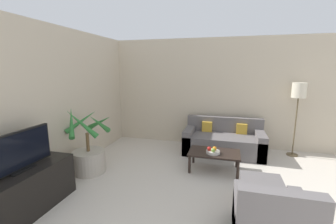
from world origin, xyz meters
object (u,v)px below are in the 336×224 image
at_px(tv_console, 24,192).
at_px(television, 19,151).
at_px(potted_palm, 89,154).
at_px(coffee_table, 214,154).
at_px(apple_red, 209,149).
at_px(apple_green, 213,150).
at_px(ottoman, 261,192).
at_px(sofa_loveseat, 223,141).
at_px(orange_fruit, 215,149).
at_px(fruit_bowl, 213,152).
at_px(floor_lamp, 299,95).

relative_size(tv_console, television, 1.39).
distance_m(potted_palm, coffee_table, 2.40).
distance_m(apple_red, apple_green, 0.10).
bearing_deg(television, apple_red, 39.59).
height_order(television, ottoman, television).
bearing_deg(sofa_loveseat, orange_fruit, -97.60).
xyz_separation_m(coffee_table, apple_green, (-0.01, -0.16, 0.14)).
bearing_deg(tv_console, fruit_bowl, 38.93).
bearing_deg(tv_console, ottoman, 18.26).
distance_m(coffee_table, ottoman, 1.23).
bearing_deg(orange_fruit, potted_palm, -164.89).
relative_size(potted_palm, ottoman, 2.22).
height_order(fruit_bowl, orange_fruit, orange_fruit).
bearing_deg(fruit_bowl, orange_fruit, 22.71).
relative_size(tv_console, orange_fruit, 17.08).
distance_m(tv_console, apple_green, 3.03).
xyz_separation_m(apple_red, apple_green, (0.08, -0.06, -0.00)).
distance_m(tv_console, orange_fruit, 3.10).
relative_size(tv_console, apple_green, 19.05).
distance_m(orange_fruit, ottoman, 1.19).
xyz_separation_m(potted_palm, fruit_bowl, (2.28, 0.61, 0.05)).
relative_size(television, floor_lamp, 0.60).
xyz_separation_m(tv_console, apple_red, (2.32, 1.91, 0.16)).
height_order(sofa_loveseat, apple_green, sofa_loveseat).
xyz_separation_m(coffee_table, orange_fruit, (0.01, -0.07, 0.14)).
bearing_deg(sofa_loveseat, apple_green, -97.93).
height_order(potted_palm, coffee_table, potted_palm).
bearing_deg(potted_palm, television, -94.75).
relative_size(floor_lamp, coffee_table, 1.71).
bearing_deg(sofa_loveseat, television, -130.31).
relative_size(television, ottoman, 1.72).
distance_m(sofa_loveseat, floor_lamp, 1.92).
bearing_deg(sofa_loveseat, coffee_table, -98.51).
height_order(floor_lamp, fruit_bowl, floor_lamp).
distance_m(tv_console, potted_palm, 1.33).
distance_m(tv_console, television, 0.58).
bearing_deg(floor_lamp, ottoman, -113.41).
bearing_deg(ottoman, orange_fruit, 128.47).
bearing_deg(ottoman, sofa_loveseat, 106.27).
xyz_separation_m(television, apple_green, (2.39, 1.85, -0.42)).
distance_m(floor_lamp, coffee_table, 2.35).
height_order(orange_fruit, ottoman, orange_fruit).
relative_size(apple_red, apple_green, 1.09).
xyz_separation_m(fruit_bowl, orange_fruit, (0.03, 0.01, 0.07)).
relative_size(potted_palm, fruit_bowl, 5.00).
xyz_separation_m(orange_fruit, ottoman, (0.72, -0.91, -0.27)).
bearing_deg(potted_palm, fruit_bowl, 15.02).
height_order(fruit_bowl, ottoman, fruit_bowl).
distance_m(floor_lamp, fruit_bowl, 2.38).
distance_m(television, apple_red, 3.03).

